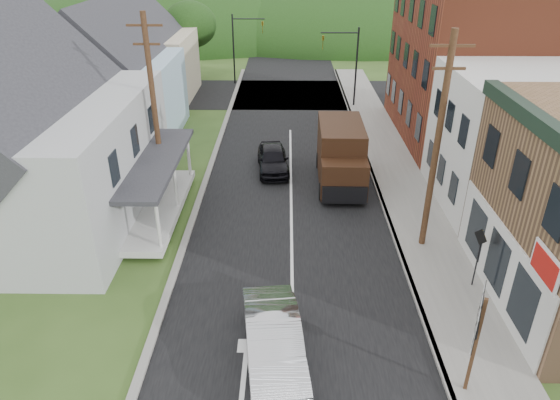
{
  "coord_description": "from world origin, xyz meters",
  "views": [
    {
      "loc": [
        -0.25,
        -14.71,
        11.78
      ],
      "look_at": [
        -0.51,
        3.47,
        2.2
      ],
      "focal_mm": 32.0,
      "sensor_mm": 36.0,
      "label": 1
    }
  ],
  "objects_px": {
    "route_sign_cluster": "(477,332)",
    "warning_sign": "(479,250)",
    "dark_sedan": "(273,159)",
    "silver_sedan": "(274,342)",
    "delivery_van": "(341,155)"
  },
  "relations": [
    {
      "from": "warning_sign",
      "to": "delivery_van",
      "type": "bearing_deg",
      "value": 94.62
    },
    {
      "from": "delivery_van",
      "to": "route_sign_cluster",
      "type": "relative_size",
      "value": 1.74
    },
    {
      "from": "dark_sedan",
      "to": "warning_sign",
      "type": "bearing_deg",
      "value": -59.28
    },
    {
      "from": "route_sign_cluster",
      "to": "warning_sign",
      "type": "xyz_separation_m",
      "value": [
        1.82,
        4.89,
        -0.55
      ]
    },
    {
      "from": "warning_sign",
      "to": "silver_sedan",
      "type": "bearing_deg",
      "value": -172.53
    },
    {
      "from": "silver_sedan",
      "to": "warning_sign",
      "type": "xyz_separation_m",
      "value": [
        7.38,
        3.81,
        0.94
      ]
    },
    {
      "from": "delivery_van",
      "to": "route_sign_cluster",
      "type": "xyz_separation_m",
      "value": [
        2.33,
        -14.01,
        0.67
      ]
    },
    {
      "from": "dark_sedan",
      "to": "route_sign_cluster",
      "type": "relative_size",
      "value": 1.26
    },
    {
      "from": "dark_sedan",
      "to": "route_sign_cluster",
      "type": "distance_m",
      "value": 16.76
    },
    {
      "from": "route_sign_cluster",
      "to": "warning_sign",
      "type": "height_order",
      "value": "route_sign_cluster"
    },
    {
      "from": "dark_sedan",
      "to": "delivery_van",
      "type": "distance_m",
      "value": 4.07
    },
    {
      "from": "delivery_van",
      "to": "warning_sign",
      "type": "relative_size",
      "value": 2.31
    },
    {
      "from": "route_sign_cluster",
      "to": "warning_sign",
      "type": "bearing_deg",
      "value": 94.32
    },
    {
      "from": "silver_sedan",
      "to": "delivery_van",
      "type": "distance_m",
      "value": 13.35
    },
    {
      "from": "dark_sedan",
      "to": "warning_sign",
      "type": "xyz_separation_m",
      "value": [
        7.79,
        -10.69,
        1.02
      ]
    }
  ]
}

